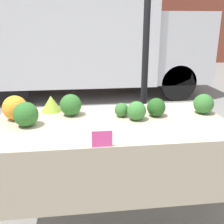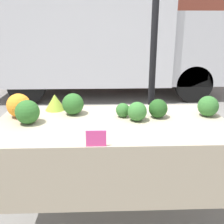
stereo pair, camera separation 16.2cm
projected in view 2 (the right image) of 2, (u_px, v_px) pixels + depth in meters
name	position (u px, v px, depth m)	size (l,w,h in m)	color
ground_plane	(112.00, 209.00, 2.29)	(40.00, 40.00, 0.00)	gray
tent_pole	(153.00, 54.00, 2.74)	(0.07, 0.07, 2.49)	black
parked_truck	(100.00, 37.00, 5.83)	(4.98, 2.04, 2.35)	silver
market_table	(112.00, 137.00, 2.00)	(1.81, 0.88, 0.82)	tan
orange_cauliflower	(19.00, 105.00, 2.12)	(0.19, 0.19, 0.19)	orange
romanesco_head	(55.00, 102.00, 2.30)	(0.17, 0.17, 0.14)	#93B238
broccoli_head_0	(27.00, 112.00, 1.97)	(0.18, 0.18, 0.18)	#2D6628
broccoli_head_1	(158.00, 108.00, 2.10)	(0.15, 0.15, 0.15)	#23511E
broccoli_head_2	(137.00, 111.00, 2.03)	(0.15, 0.15, 0.15)	#387533
broccoli_head_3	(208.00, 106.00, 2.14)	(0.17, 0.17, 0.17)	#336B2D
broccoli_head_4	(123.00, 110.00, 2.12)	(0.12, 0.12, 0.12)	#336B2D
broccoli_head_5	(73.00, 104.00, 2.18)	(0.18, 0.18, 0.18)	#2D6628
price_sign	(96.00, 139.00, 1.60)	(0.13, 0.01, 0.10)	#EF4793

